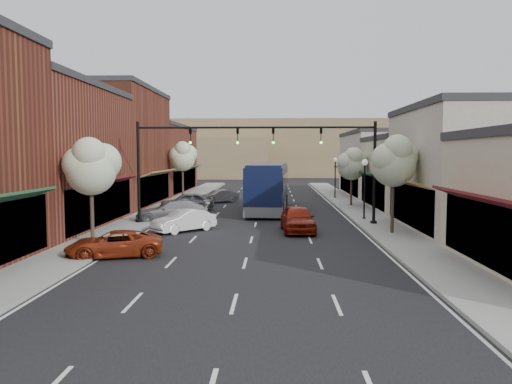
# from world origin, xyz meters

# --- Properties ---
(ground) EXTENTS (160.00, 160.00, 0.00)m
(ground) POSITION_xyz_m (0.00, 0.00, 0.00)
(ground) COLOR black
(ground) RESTS_ON ground
(sidewalk_left) EXTENTS (2.80, 73.00, 0.15)m
(sidewalk_left) POSITION_xyz_m (-8.40, 18.50, 0.07)
(sidewalk_left) COLOR gray
(sidewalk_left) RESTS_ON ground
(sidewalk_right) EXTENTS (2.80, 73.00, 0.15)m
(sidewalk_right) POSITION_xyz_m (8.40, 18.50, 0.07)
(sidewalk_right) COLOR gray
(sidewalk_right) RESTS_ON ground
(curb_left) EXTENTS (0.25, 73.00, 0.17)m
(curb_left) POSITION_xyz_m (-7.00, 18.50, 0.07)
(curb_left) COLOR gray
(curb_left) RESTS_ON ground
(curb_right) EXTENTS (0.25, 73.00, 0.17)m
(curb_right) POSITION_xyz_m (7.00, 18.50, 0.07)
(curb_right) COLOR gray
(curb_right) RESTS_ON ground
(bldg_left_midnear) EXTENTS (10.14, 14.10, 9.40)m
(bldg_left_midnear) POSITION_xyz_m (-14.23, 6.00, 4.66)
(bldg_left_midnear) COLOR brown
(bldg_left_midnear) RESTS_ON ground
(bldg_left_midfar) EXTENTS (10.14, 14.10, 10.90)m
(bldg_left_midfar) POSITION_xyz_m (-14.24, 20.00, 5.40)
(bldg_left_midfar) COLOR brown
(bldg_left_midfar) RESTS_ON ground
(bldg_left_far) EXTENTS (10.14, 18.10, 8.40)m
(bldg_left_far) POSITION_xyz_m (-14.22, 36.00, 4.16)
(bldg_left_far) COLOR brown
(bldg_left_far) RESTS_ON ground
(bldg_right_midnear) EXTENTS (9.14, 12.10, 7.90)m
(bldg_right_midnear) POSITION_xyz_m (13.72, 6.00, 3.91)
(bldg_right_midnear) COLOR #BDB0A2
(bldg_right_midnear) RESTS_ON ground
(bldg_right_midfar) EXTENTS (9.14, 12.10, 6.40)m
(bldg_right_midfar) POSITION_xyz_m (13.70, 18.00, 3.17)
(bldg_right_midfar) COLOR beige
(bldg_right_midfar) RESTS_ON ground
(bldg_right_far) EXTENTS (9.14, 16.10, 7.40)m
(bldg_right_far) POSITION_xyz_m (13.71, 32.00, 3.66)
(bldg_right_far) COLOR #BDB0A2
(bldg_right_far) RESTS_ON ground
(hill_far) EXTENTS (120.00, 30.00, 12.00)m
(hill_far) POSITION_xyz_m (0.00, 90.00, 6.00)
(hill_far) COLOR #7A6647
(hill_far) RESTS_ON ground
(hill_near) EXTENTS (50.00, 20.00, 8.00)m
(hill_near) POSITION_xyz_m (-25.00, 78.00, 4.00)
(hill_near) COLOR #7A6647
(hill_near) RESTS_ON ground
(signal_mast_right) EXTENTS (8.22, 0.46, 7.00)m
(signal_mast_right) POSITION_xyz_m (5.62, 8.00, 4.62)
(signal_mast_right) COLOR black
(signal_mast_right) RESTS_ON ground
(signal_mast_left) EXTENTS (8.22, 0.46, 7.00)m
(signal_mast_left) POSITION_xyz_m (-5.62, 8.00, 4.62)
(signal_mast_left) COLOR black
(signal_mast_left) RESTS_ON ground
(tree_right_near) EXTENTS (2.85, 2.65, 5.95)m
(tree_right_near) POSITION_xyz_m (8.35, 3.94, 4.45)
(tree_right_near) COLOR #47382B
(tree_right_near) RESTS_ON ground
(tree_right_far) EXTENTS (2.85, 2.65, 5.43)m
(tree_right_far) POSITION_xyz_m (8.35, 19.94, 3.99)
(tree_right_far) COLOR #47382B
(tree_right_far) RESTS_ON ground
(tree_left_near) EXTENTS (2.85, 2.65, 5.69)m
(tree_left_near) POSITION_xyz_m (-8.25, -0.06, 4.22)
(tree_left_near) COLOR #47382B
(tree_left_near) RESTS_ON ground
(tree_left_far) EXTENTS (2.85, 2.65, 6.13)m
(tree_left_far) POSITION_xyz_m (-8.25, 25.94, 4.60)
(tree_left_far) COLOR #47382B
(tree_left_far) RESTS_ON ground
(lamp_post_near) EXTENTS (0.44, 0.44, 4.44)m
(lamp_post_near) POSITION_xyz_m (7.80, 10.50, 3.01)
(lamp_post_near) COLOR black
(lamp_post_near) RESTS_ON ground
(lamp_post_far) EXTENTS (0.44, 0.44, 4.44)m
(lamp_post_far) POSITION_xyz_m (7.80, 28.00, 3.01)
(lamp_post_far) COLOR black
(lamp_post_far) RESTS_ON ground
(coach_bus) EXTENTS (3.57, 13.22, 4.00)m
(coach_bus) POSITION_xyz_m (0.80, 16.47, 2.07)
(coach_bus) COLOR #0D1335
(coach_bus) RESTS_ON ground
(red_hatchback) EXTENTS (2.22, 4.92, 1.64)m
(red_hatchback) POSITION_xyz_m (2.72, 4.96, 0.82)
(red_hatchback) COLOR maroon
(red_hatchback) RESTS_ON ground
(parked_car_a) EXTENTS (4.84, 3.25, 1.23)m
(parked_car_a) POSITION_xyz_m (-6.20, -2.92, 0.62)
(parked_car_a) COLOR maroon
(parked_car_a) RESTS_ON ground
(parked_car_b) EXTENTS (3.89, 4.02, 1.37)m
(parked_car_b) POSITION_xyz_m (-4.33, 4.82, 0.68)
(parked_car_b) COLOR white
(parked_car_b) RESTS_ON ground
(parked_car_c) EXTENTS (5.51, 3.09, 1.51)m
(parked_car_c) POSITION_xyz_m (-5.95, 9.32, 0.75)
(parked_car_c) COLOR #9B9BA0
(parked_car_c) RESTS_ON ground
(parked_car_d) EXTENTS (4.81, 2.77, 1.54)m
(parked_car_d) POSITION_xyz_m (-6.20, 16.42, 0.77)
(parked_car_d) COLOR #585B60
(parked_car_d) RESTS_ON ground
(parked_car_e) EXTENTS (3.96, 3.34, 1.28)m
(parked_car_e) POSITION_xyz_m (-4.20, 23.38, 0.64)
(parked_car_e) COLOR #9A9A9F
(parked_car_e) RESTS_ON ground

